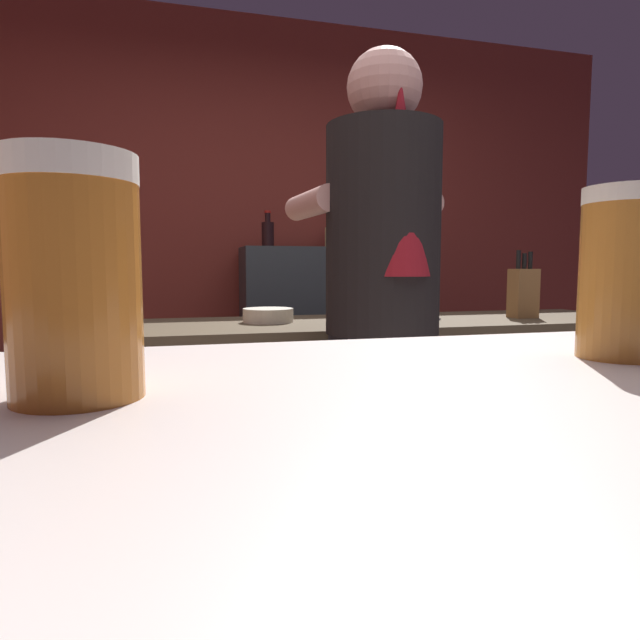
% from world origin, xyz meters
% --- Properties ---
extents(wall_back, '(5.20, 0.10, 2.70)m').
position_xyz_m(wall_back, '(0.00, 2.20, 1.35)').
color(wall_back, maroon).
rests_on(wall_back, ground).
extents(prep_counter, '(2.10, 0.60, 0.91)m').
position_xyz_m(prep_counter, '(0.35, 0.61, 0.46)').
color(prep_counter, '#4E402D').
rests_on(prep_counter, ground).
extents(back_shelf, '(0.77, 0.36, 1.24)m').
position_xyz_m(back_shelf, '(0.32, 1.92, 0.62)').
color(back_shelf, '#373F43').
rests_on(back_shelf, ground).
extents(bartender, '(0.45, 0.52, 1.75)m').
position_xyz_m(bartender, '(0.15, 0.15, 1.02)').
color(bartender, '#27272F').
rests_on(bartender, ground).
extents(knife_block, '(0.10, 0.08, 0.28)m').
position_xyz_m(knife_block, '(0.92, 0.55, 1.02)').
color(knife_block, brown).
rests_on(knife_block, prep_counter).
extents(mixing_bowl, '(0.19, 0.19, 0.05)m').
position_xyz_m(mixing_bowl, '(-0.12, 0.64, 0.94)').
color(mixing_bowl, beige).
rests_on(mixing_bowl, prep_counter).
extents(chefs_knife, '(0.24, 0.03, 0.01)m').
position_xyz_m(chefs_knife, '(0.43, 0.56, 0.92)').
color(chefs_knife, silver).
rests_on(chefs_knife, prep_counter).
extents(pint_glass_near, '(0.08, 0.08, 0.15)m').
position_xyz_m(pint_glass_near, '(-0.51, -1.00, 1.11)').
color(pint_glass_near, '#B26623').
rests_on(pint_glass_near, bar_counter).
extents(pint_glass_far, '(0.07, 0.07, 0.15)m').
position_xyz_m(pint_glass_far, '(-0.07, -0.96, 1.11)').
color(pint_glass_far, '#B5722B').
rests_on(pint_glass_far, bar_counter).
extents(bottle_hot_sauce, '(0.06, 0.06, 0.20)m').
position_xyz_m(bottle_hot_sauce, '(0.51, 2.00, 1.32)').
color(bottle_hot_sauce, '#D7D287').
rests_on(bottle_hot_sauce, back_shelf).
extents(bottle_soy, '(0.07, 0.07, 0.18)m').
position_xyz_m(bottle_soy, '(0.55, 1.88, 1.32)').
color(bottle_soy, '#4D7D38').
rests_on(bottle_soy, back_shelf).
extents(bottle_olive_oil, '(0.07, 0.07, 0.21)m').
position_xyz_m(bottle_olive_oil, '(0.08, 1.82, 1.32)').
color(bottle_olive_oil, black).
rests_on(bottle_olive_oil, back_shelf).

